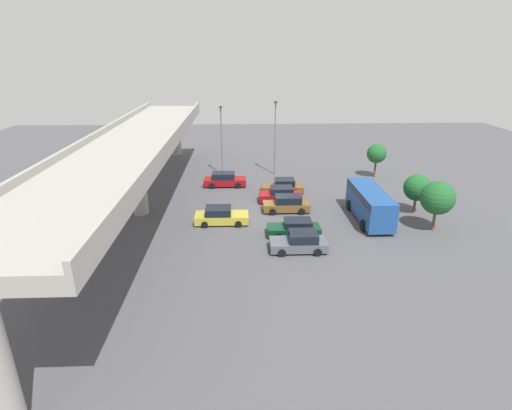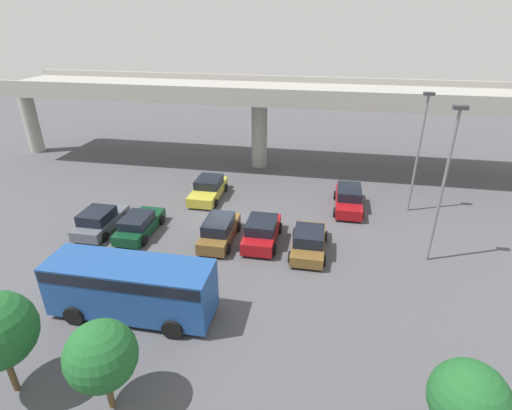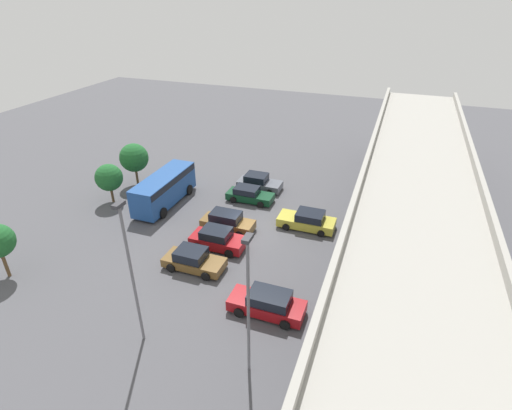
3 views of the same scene
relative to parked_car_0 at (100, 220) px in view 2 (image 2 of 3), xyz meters
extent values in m
plane|color=#4C4C51|center=(8.27, 1.76, -0.71)|extent=(101.59, 101.59, 0.00)
cube|color=#9E9B93|center=(8.27, 14.22, 6.09)|extent=(47.41, 7.42, 0.90)
cube|color=#9E9B93|center=(8.27, 10.66, 6.82)|extent=(47.41, 0.30, 0.55)
cube|color=#9E9B93|center=(8.27, 17.78, 6.82)|extent=(47.41, 0.30, 0.55)
cylinder|color=#9E9B93|center=(-15.43, 14.22, 2.46)|extent=(1.43, 1.43, 6.36)
cylinder|color=#9E9B93|center=(8.27, 14.22, 2.46)|extent=(1.43, 1.43, 6.36)
cube|color=#515660|center=(0.00, 0.11, -0.20)|extent=(1.95, 4.44, 0.68)
cube|color=black|center=(0.00, -0.26, 0.49)|extent=(1.79, 2.17, 0.70)
cylinder|color=black|center=(-1.00, 1.49, -0.41)|extent=(0.22, 0.61, 0.61)
cylinder|color=black|center=(1.00, 1.49, -0.41)|extent=(0.22, 0.61, 0.61)
cylinder|color=black|center=(-1.00, -1.26, -0.41)|extent=(0.22, 0.61, 0.61)
cylinder|color=black|center=(1.00, -1.26, -0.41)|extent=(0.22, 0.61, 0.61)
cube|color=#0C381E|center=(2.78, 0.12, -0.21)|extent=(1.77, 4.47, 0.66)
cube|color=black|center=(2.78, -0.23, 0.41)|extent=(1.63, 2.26, 0.58)
cylinder|color=black|center=(1.87, 1.50, -0.39)|extent=(0.22, 0.64, 0.64)
cylinder|color=black|center=(3.69, 1.50, -0.39)|extent=(0.22, 0.64, 0.64)
cylinder|color=black|center=(1.87, -1.27, -0.39)|extent=(0.22, 0.64, 0.64)
cylinder|color=black|center=(3.69, -1.27, -0.39)|extent=(0.22, 0.64, 0.64)
cube|color=gold|center=(5.61, 6.33, -0.18)|extent=(1.98, 4.83, 0.73)
cube|color=black|center=(5.61, 6.62, 0.50)|extent=(1.82, 2.29, 0.65)
cylinder|color=black|center=(6.62, 4.83, -0.41)|extent=(0.22, 0.60, 0.60)
cylinder|color=black|center=(4.59, 4.83, -0.41)|extent=(0.22, 0.60, 0.60)
cylinder|color=black|center=(6.62, 7.83, -0.41)|extent=(0.22, 0.60, 0.60)
cylinder|color=black|center=(4.59, 7.83, -0.41)|extent=(0.22, 0.60, 0.60)
cube|color=brown|center=(8.22, 0.16, -0.17)|extent=(1.76, 4.51, 0.74)
cube|color=black|center=(8.22, -0.01, 0.56)|extent=(1.61, 2.50, 0.71)
cylinder|color=black|center=(7.32, 1.56, -0.39)|extent=(0.22, 0.66, 0.66)
cylinder|color=black|center=(9.12, 1.56, -0.39)|extent=(0.22, 0.66, 0.66)
cylinder|color=black|center=(7.32, -1.24, -0.39)|extent=(0.22, 0.66, 0.66)
cylinder|color=black|center=(9.12, -1.24, -0.39)|extent=(0.22, 0.66, 0.66)
cube|color=maroon|center=(10.91, 0.49, -0.13)|extent=(1.91, 4.33, 0.78)
cube|color=black|center=(10.91, 0.35, 0.58)|extent=(1.76, 2.25, 0.66)
cylinder|color=black|center=(9.93, 1.83, -0.36)|extent=(0.22, 0.71, 0.71)
cylinder|color=black|center=(11.89, 1.83, -0.36)|extent=(0.22, 0.71, 0.71)
cylinder|color=black|center=(9.93, -0.85, -0.36)|extent=(0.22, 0.71, 0.71)
cylinder|color=black|center=(11.89, -0.85, -0.36)|extent=(0.22, 0.71, 0.71)
cube|color=brown|center=(13.92, -0.04, -0.21)|extent=(1.92, 4.51, 0.64)
cube|color=black|center=(13.92, -0.27, 0.47)|extent=(1.76, 2.12, 0.71)
cylinder|color=black|center=(12.94, 1.36, -0.38)|extent=(0.22, 0.67, 0.67)
cylinder|color=black|center=(14.90, 1.36, -0.38)|extent=(0.22, 0.67, 0.67)
cylinder|color=black|center=(12.94, -1.44, -0.38)|extent=(0.22, 0.67, 0.67)
cylinder|color=black|center=(14.90, -1.44, -0.38)|extent=(0.22, 0.67, 0.67)
cube|color=maroon|center=(16.42, 6.40, -0.16)|extent=(1.86, 4.83, 0.75)
cube|color=black|center=(16.42, 6.58, 0.55)|extent=(1.72, 2.59, 0.67)
cylinder|color=black|center=(17.38, 4.90, -0.38)|extent=(0.22, 0.67, 0.67)
cylinder|color=black|center=(15.47, 4.90, -0.38)|extent=(0.22, 0.67, 0.67)
cylinder|color=black|center=(17.38, 7.90, -0.38)|extent=(0.22, 0.67, 0.67)
cylinder|color=black|center=(15.47, 7.90, -0.38)|extent=(0.22, 0.67, 0.67)
cube|color=#1E478C|center=(5.96, -7.29, 0.86)|extent=(7.86, 2.37, 2.60)
cube|color=black|center=(5.96, -7.29, 1.79)|extent=(7.71, 2.42, 0.57)
cylinder|color=black|center=(3.52, -8.50, -0.22)|extent=(0.99, 0.29, 0.99)
cylinder|color=black|center=(3.52, -6.08, -0.22)|extent=(0.99, 0.29, 0.99)
cylinder|color=black|center=(8.40, -8.50, -0.22)|extent=(0.99, 0.29, 0.99)
cylinder|color=black|center=(8.40, -6.08, -0.22)|extent=(0.99, 0.29, 0.99)
cylinder|color=slate|center=(20.79, 6.87, 3.48)|extent=(0.16, 0.16, 8.39)
cube|color=#333338|center=(20.79, 6.87, 7.77)|extent=(0.70, 0.35, 0.20)
cylinder|color=slate|center=(20.93, 0.27, 3.75)|extent=(0.16, 0.16, 8.92)
cube|color=#333338|center=(20.93, 0.27, 8.30)|extent=(0.70, 0.35, 0.20)
cylinder|color=brown|center=(3.37, -12.22, 0.17)|extent=(0.24, 0.24, 1.78)
cylinder|color=brown|center=(7.42, -12.21, 0.03)|extent=(0.24, 0.24, 1.48)
sphere|color=#1E5B28|center=(7.42, -12.21, 1.85)|extent=(2.55, 2.55, 2.55)
sphere|color=#1E5B28|center=(19.29, -12.11, 2.29)|extent=(2.37, 2.37, 2.37)
camera|label=1|loc=(-27.94, 4.50, 13.92)|focal=28.00mm
camera|label=2|loc=(14.58, -21.19, 12.64)|focal=28.00mm
camera|label=3|loc=(34.48, 12.26, 17.58)|focal=28.00mm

